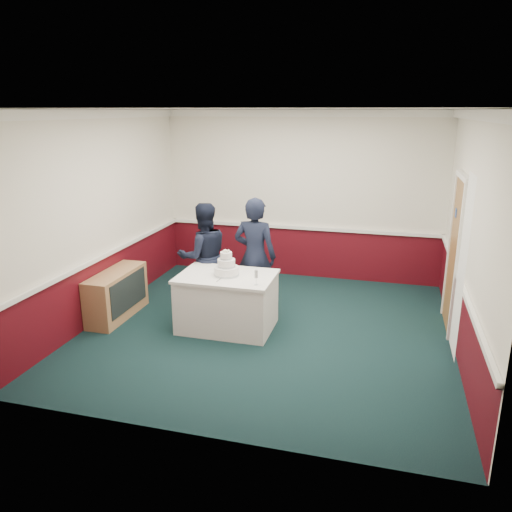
% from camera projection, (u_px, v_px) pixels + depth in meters
% --- Properties ---
extents(ground, '(5.00, 5.00, 0.00)m').
position_uv_depth(ground, '(267.00, 329.00, 7.06)').
color(ground, '#122D2B').
rests_on(ground, ground).
extents(room_shell, '(5.00, 5.00, 3.00)m').
position_uv_depth(room_shell, '(284.00, 185.00, 7.05)').
color(room_shell, silver).
rests_on(room_shell, ground).
extents(sideboard, '(0.41, 1.20, 0.70)m').
position_uv_depth(sideboard, '(117.00, 294.00, 7.41)').
color(sideboard, '#A1754E').
rests_on(sideboard, ground).
extents(cake_table, '(1.32, 0.92, 0.79)m').
position_uv_depth(cake_table, '(227.00, 301.00, 7.00)').
color(cake_table, white).
rests_on(cake_table, ground).
extents(wedding_cake, '(0.35, 0.35, 0.36)m').
position_uv_depth(wedding_cake, '(226.00, 267.00, 6.86)').
color(wedding_cake, white).
rests_on(wedding_cake, cake_table).
extents(cake_knife, '(0.03, 0.22, 0.00)m').
position_uv_depth(cake_knife, '(220.00, 279.00, 6.71)').
color(cake_knife, silver).
rests_on(cake_knife, cake_table).
extents(champagne_flute, '(0.05, 0.05, 0.21)m').
position_uv_depth(champagne_flute, '(256.00, 275.00, 6.47)').
color(champagne_flute, silver).
rests_on(champagne_flute, cake_table).
extents(person_man, '(1.02, 0.97, 1.66)m').
position_uv_depth(person_man, '(204.00, 256.00, 7.65)').
color(person_man, black).
rests_on(person_man, ground).
extents(person_woman, '(0.67, 0.46, 1.78)m').
position_uv_depth(person_woman, '(255.00, 256.00, 7.43)').
color(person_woman, black).
rests_on(person_woman, ground).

